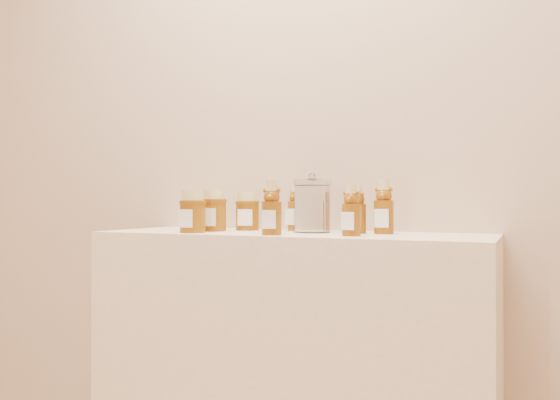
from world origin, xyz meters
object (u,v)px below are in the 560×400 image
at_px(bear_bottle_front_left, 272,204).
at_px(display_table, 289,380).
at_px(glass_canister, 312,204).
at_px(honey_jar_left, 213,210).
at_px(bear_bottle_back_left, 297,203).

bearing_deg(bear_bottle_front_left, display_table, 81.97).
xyz_separation_m(display_table, glass_canister, (0.06, 0.04, 0.54)).
distance_m(bear_bottle_front_left, honey_jar_left, 0.29).
bearing_deg(display_table, glass_canister, 34.53).
bearing_deg(display_table, honey_jar_left, -176.60).
xyz_separation_m(bear_bottle_front_left, glass_canister, (0.06, 0.17, 0.00)).
xyz_separation_m(bear_bottle_back_left, honey_jar_left, (-0.23, -0.14, -0.02)).
height_order(bear_bottle_front_left, honey_jar_left, bear_bottle_front_left).
distance_m(bear_bottle_front_left, glass_canister, 0.18).
height_order(display_table, honey_jar_left, honey_jar_left).
bearing_deg(honey_jar_left, glass_canister, 1.32).
relative_size(display_table, bear_bottle_front_left, 6.81).
bearing_deg(honey_jar_left, display_table, -5.30).
height_order(bear_bottle_back_left, honey_jar_left, bear_bottle_back_left).
height_order(bear_bottle_back_left, glass_canister, bear_bottle_back_left).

